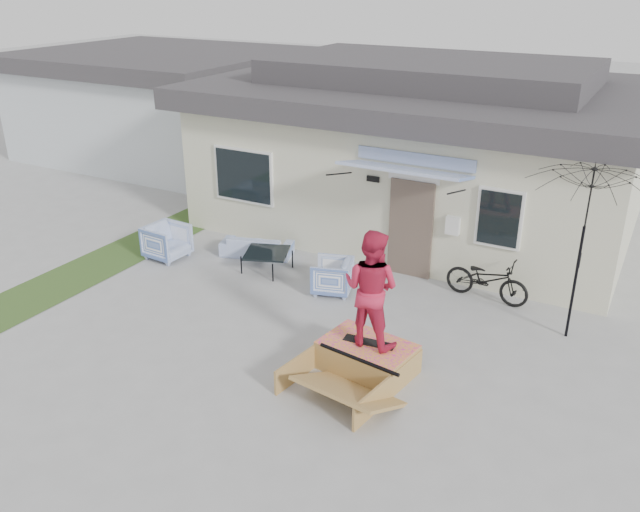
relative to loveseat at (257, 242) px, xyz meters
The scene contains 13 objects.
ground 4.50m from the loveseat, 57.21° to the right, with size 90.00×90.00×0.00m, color #969696.
grass_strip 3.30m from the loveseat, 147.44° to the right, with size 1.40×8.00×0.01m, color #2F4B1F.
house 5.14m from the loveseat, 60.09° to the left, with size 10.80×8.49×4.10m.
neighbor_house 10.30m from the loveseat, 142.34° to the left, with size 8.60×7.60×3.50m.
loveseat is the anchor object (origin of this frame).
armchair_left 2.02m from the loveseat, 147.21° to the right, with size 0.84×0.79×0.87m, color #4465B5.
armchair_right 2.53m from the loveseat, 19.35° to the right, with size 0.76×0.71×0.78m, color #4465B5.
coffee_table 0.90m from the loveseat, 41.96° to the right, with size 0.90×0.90×0.44m, color black.
bicycle 5.22m from the loveseat, ahead, with size 0.59×1.68×1.07m, color black.
patio_umbrella 7.04m from the loveseat, ahead, with size 2.15×2.00×2.20m.
skate_ramp 5.22m from the loveseat, 36.17° to the right, with size 1.45×1.93×0.48m, color olive, non-canonical shape.
skateboard 5.20m from the loveseat, 35.70° to the right, with size 0.85×0.21×0.05m, color black.
skater 5.33m from the loveseat, 35.70° to the right, with size 0.94×0.73×1.93m, color #C12041.
Camera 1 is at (5.53, -7.72, 6.03)m, focal length 37.06 mm.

